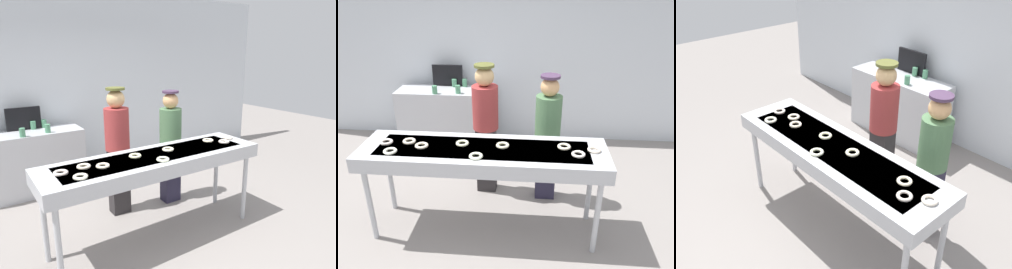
% 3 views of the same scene
% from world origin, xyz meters
% --- Properties ---
extents(ground_plane, '(16.00, 16.00, 0.00)m').
position_xyz_m(ground_plane, '(0.00, 0.00, 0.00)').
color(ground_plane, gray).
extents(back_wall, '(8.00, 0.12, 3.08)m').
position_xyz_m(back_wall, '(0.00, 2.50, 1.54)').
color(back_wall, silver).
rests_on(back_wall, ground).
extents(fryer_conveyor, '(2.49, 0.68, 1.00)m').
position_xyz_m(fryer_conveyor, '(0.00, 0.00, 0.92)').
color(fryer_conveyor, '#B7BABF').
rests_on(fryer_conveyor, ground).
extents(sugar_donut_0, '(0.17, 0.17, 0.03)m').
position_xyz_m(sugar_donut_0, '(-0.22, 0.06, 1.02)').
color(sugar_donut_0, '#F4F4C3').
rests_on(sugar_donut_0, fryer_conveyor).
extents(sugar_donut_1, '(0.17, 0.17, 0.03)m').
position_xyz_m(sugar_donut_1, '(-0.03, -0.20, 1.02)').
color(sugar_donut_1, '#ECEFCA').
rests_on(sugar_donut_1, fryer_conveyor).
extents(sugar_donut_2, '(0.17, 0.17, 0.03)m').
position_xyz_m(sugar_donut_2, '(-0.88, -0.17, 1.02)').
color(sugar_donut_2, white).
rests_on(sugar_donut_2, fryer_conveyor).
extents(sugar_donut_3, '(0.19, 0.19, 0.03)m').
position_xyz_m(sugar_donut_3, '(0.93, -0.08, 1.02)').
color(sugar_donut_3, white).
rests_on(sugar_donut_3, fryer_conveyor).
extents(sugar_donut_4, '(0.15, 0.15, 0.03)m').
position_xyz_m(sugar_donut_4, '(0.81, 0.07, 1.02)').
color(sugar_donut_4, '#FEF1CA').
rests_on(sugar_donut_4, fryer_conveyor).
extents(sugar_donut_5, '(0.18, 0.18, 0.03)m').
position_xyz_m(sugar_donut_5, '(0.20, 0.05, 1.02)').
color(sugar_donut_5, '#F2ECC2').
rests_on(sugar_donut_5, fryer_conveyor).
extents(sugar_donut_6, '(0.18, 0.18, 0.03)m').
position_xyz_m(sugar_donut_6, '(1.10, 0.03, 1.02)').
color(sugar_donut_6, white).
rests_on(sugar_donut_6, fryer_conveyor).
extents(sugar_donut_7, '(0.15, 0.15, 0.03)m').
position_xyz_m(sugar_donut_7, '(-0.77, 0.06, 1.02)').
color(sugar_donut_7, '#F8E8C8').
rests_on(sugar_donut_7, fryer_conveyor).
extents(sugar_donut_8, '(0.16, 0.16, 0.03)m').
position_xyz_m(sugar_donut_8, '(-1.00, 0.02, 1.02)').
color(sugar_donut_8, '#F2E0D2').
rests_on(sugar_donut_8, fryer_conveyor).
extents(sugar_donut_9, '(0.18, 0.18, 0.03)m').
position_xyz_m(sugar_donut_9, '(-0.61, -0.03, 1.02)').
color(sugar_donut_9, '#F8E6C5').
rests_on(sugar_donut_9, fryer_conveyor).
extents(worker_baker, '(0.31, 0.31, 1.66)m').
position_xyz_m(worker_baker, '(-0.08, 0.78, 0.93)').
color(worker_baker, '#282526').
rests_on(worker_baker, ground).
extents(worker_assistant, '(0.30, 0.30, 1.58)m').
position_xyz_m(worker_assistant, '(0.66, 0.68, 0.87)').
color(worker_assistant, '#242136').
rests_on(worker_assistant, ground).
extents(prep_counter, '(1.51, 0.55, 0.94)m').
position_xyz_m(prep_counter, '(-0.91, 2.05, 0.47)').
color(prep_counter, '#B7BABF').
rests_on(prep_counter, ground).
extents(paper_cup_0, '(0.08, 0.08, 0.12)m').
position_xyz_m(paper_cup_0, '(-0.66, 1.89, 1.00)').
color(paper_cup_0, '#4C8C66').
rests_on(paper_cup_0, prep_counter).
extents(paper_cup_1, '(0.08, 0.08, 0.12)m').
position_xyz_m(paper_cup_1, '(-1.01, 1.84, 1.00)').
color(paper_cup_1, '#4C8C66').
rests_on(paper_cup_1, prep_counter).
extents(paper_cup_2, '(0.08, 0.08, 0.12)m').
position_xyz_m(paper_cup_2, '(-0.80, 2.22, 1.00)').
color(paper_cup_2, '#4C8C66').
rests_on(paper_cup_2, prep_counter).
extents(paper_cup_3, '(0.08, 0.08, 0.12)m').
position_xyz_m(paper_cup_3, '(-0.63, 2.24, 1.00)').
color(paper_cup_3, '#4C8C66').
rests_on(paper_cup_3, prep_counter).
extents(menu_display, '(0.49, 0.04, 0.34)m').
position_xyz_m(menu_display, '(-0.91, 2.27, 1.11)').
color(menu_display, black).
rests_on(menu_display, prep_counter).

